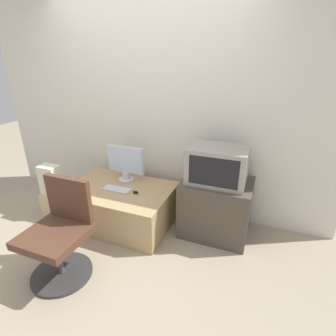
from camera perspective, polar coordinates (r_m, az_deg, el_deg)
ground_plane at (r=2.76m, az=-16.04°, el=-19.92°), size 12.00×12.00×0.00m
wall_back at (r=3.21m, az=-4.24°, el=13.29°), size 4.40×0.05×2.60m
desk at (r=3.19m, az=-10.36°, el=-7.91°), size 1.21×0.83×0.45m
side_stand at (r=2.95m, az=10.29°, el=-8.42°), size 0.73×0.55×0.64m
main_monitor at (r=3.18m, az=-9.23°, el=0.97°), size 0.48×0.19×0.43m
keyboard at (r=3.04m, az=-11.04°, el=-4.56°), size 0.32×0.13×0.01m
mouse at (r=2.93m, az=-7.09°, el=-5.24°), size 0.06×0.04×0.03m
crt_tv at (r=2.70m, az=10.70°, el=0.63°), size 0.59×0.40×0.38m
office_chair at (r=2.55m, az=-22.40°, el=-13.49°), size 0.54×0.54×0.89m
cardboard_box_lower at (r=3.59m, az=-23.35°, el=-7.13°), size 0.25×0.23×0.30m
cardboard_box_upper at (r=3.45m, az=-24.20°, el=-2.36°), size 0.23×0.16×0.36m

